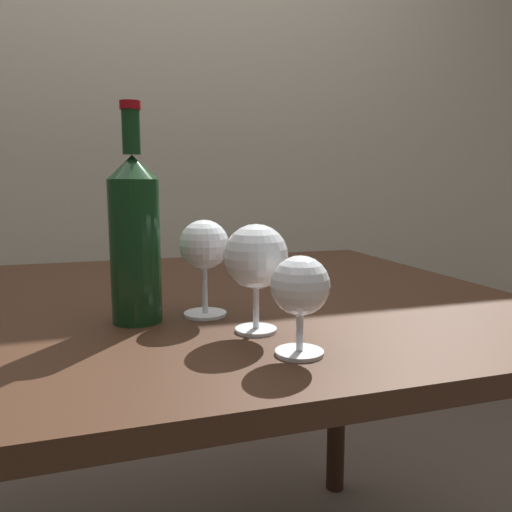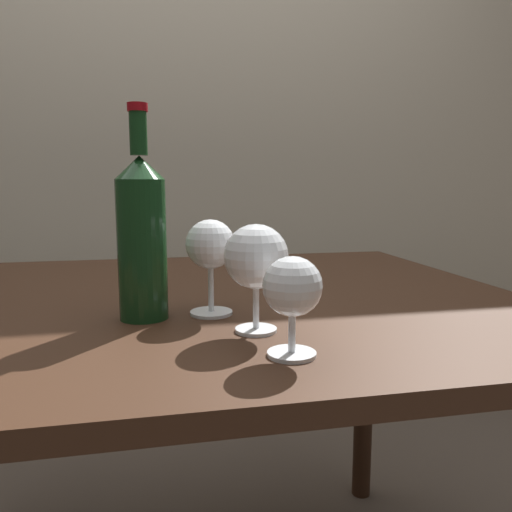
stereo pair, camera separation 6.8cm
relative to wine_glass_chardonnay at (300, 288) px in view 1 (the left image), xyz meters
name	(u,v)px [view 1 (the left image)]	position (x,y,z in m)	size (l,w,h in m)	color
back_wall	(131,99)	(-0.08, 1.56, 0.46)	(5.00, 0.08, 2.60)	#B2A893
dining_table	(184,345)	(-0.08, 0.36, -0.18)	(1.20, 0.96, 0.76)	#382114
wine_glass_chardonnay	(300,288)	(0.00, 0.00, 0.00)	(0.07, 0.07, 0.12)	white
wine_glass_white	(256,258)	(-0.02, 0.11, 0.02)	(0.09, 0.09, 0.15)	white
wine_glass_port	(204,248)	(-0.07, 0.21, 0.02)	(0.08, 0.08, 0.15)	white
wine_bottle	(135,236)	(-0.18, 0.21, 0.05)	(0.07, 0.07, 0.32)	#143819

